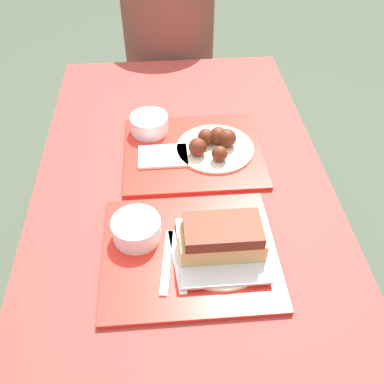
# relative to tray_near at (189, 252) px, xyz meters

# --- Properties ---
(ground_plane) EXTENTS (12.00, 12.00, 0.00)m
(ground_plane) POSITION_rel_tray_near_xyz_m (0.00, 0.17, -0.74)
(ground_plane) COLOR #424C3D
(picnic_table) EXTENTS (0.77, 1.49, 0.73)m
(picnic_table) POSITION_rel_tray_near_xyz_m (0.00, 0.17, -0.11)
(picnic_table) COLOR maroon
(picnic_table) RESTS_ON ground_plane
(picnic_bench_far) EXTENTS (0.73, 0.28, 0.46)m
(picnic_bench_far) POSITION_rel_tray_near_xyz_m (0.00, 1.13, -0.36)
(picnic_bench_far) COLOR maroon
(picnic_bench_far) RESTS_ON ground_plane
(tray_near) EXTENTS (0.38, 0.33, 0.01)m
(tray_near) POSITION_rel_tray_near_xyz_m (0.00, 0.00, 0.00)
(tray_near) COLOR red
(tray_near) RESTS_ON picnic_table
(tray_far) EXTENTS (0.38, 0.33, 0.01)m
(tray_far) POSITION_rel_tray_near_xyz_m (0.04, 0.35, 0.00)
(tray_far) COLOR red
(tray_far) RESTS_ON picnic_table
(bowl_coleslaw_near) EXTENTS (0.11, 0.11, 0.05)m
(bowl_coleslaw_near) POSITION_rel_tray_near_xyz_m (-0.11, 0.05, 0.03)
(bowl_coleslaw_near) COLOR silver
(bowl_coleslaw_near) RESTS_ON tray_near
(brisket_sandwich_plate) EXTENTS (0.20, 0.20, 0.09)m
(brisket_sandwich_plate) POSITION_rel_tray_near_xyz_m (0.07, -0.01, 0.04)
(brisket_sandwich_plate) COLOR beige
(brisket_sandwich_plate) RESTS_ON tray_near
(plastic_fork_near) EXTENTS (0.04, 0.17, 0.00)m
(plastic_fork_near) POSITION_rel_tray_near_xyz_m (-0.05, -0.03, 0.01)
(plastic_fork_near) COLOR white
(plastic_fork_near) RESTS_ON tray_near
(plastic_knife_near) EXTENTS (0.03, 0.17, 0.00)m
(plastic_knife_near) POSITION_rel_tray_near_xyz_m (-0.03, -0.03, 0.01)
(plastic_knife_near) COLOR white
(plastic_knife_near) RESTS_ON tray_near
(condiment_packet) EXTENTS (0.04, 0.03, 0.01)m
(condiment_packet) POSITION_rel_tray_near_xyz_m (0.03, 0.08, 0.01)
(condiment_packet) COLOR #A59E93
(condiment_packet) RESTS_ON tray_near
(bowl_coleslaw_far) EXTENTS (0.11, 0.11, 0.05)m
(bowl_coleslaw_far) POSITION_rel_tray_near_xyz_m (-0.08, 0.45, 0.03)
(bowl_coleslaw_far) COLOR silver
(bowl_coleslaw_far) RESTS_ON tray_far
(wings_plate_far) EXTENTS (0.22, 0.22, 0.06)m
(wings_plate_far) POSITION_rel_tray_near_xyz_m (0.10, 0.35, 0.03)
(wings_plate_far) COLOR beige
(wings_plate_far) RESTS_ON tray_far
(napkin_far) EXTENTS (0.13, 0.09, 0.01)m
(napkin_far) POSITION_rel_tray_near_xyz_m (-0.05, 0.33, 0.01)
(napkin_far) COLOR white
(napkin_far) RESTS_ON tray_far
(person_seated_across) EXTENTS (0.37, 0.37, 0.66)m
(person_seated_across) POSITION_rel_tray_near_xyz_m (0.01, 1.13, -0.01)
(person_seated_across) COLOR brown
(person_seated_across) RESTS_ON picnic_bench_far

